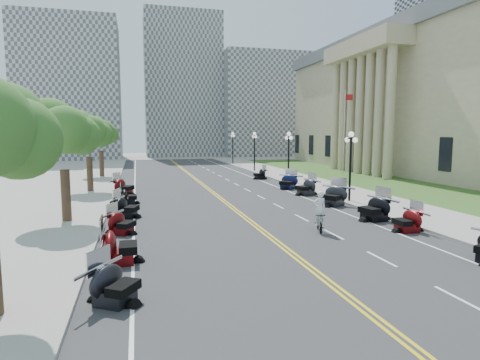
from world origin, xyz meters
TOP-DOWN VIEW (x-y plane):
  - ground at (0.00, 0.00)m, footprint 160.00×160.00m
  - road at (0.00, 10.00)m, footprint 16.00×90.00m
  - centerline_yellow_a at (-0.12, 10.00)m, footprint 0.12×90.00m
  - centerline_yellow_b at (0.12, 10.00)m, footprint 0.12×90.00m
  - edge_line_north at (6.40, 10.00)m, footprint 0.12×90.00m
  - edge_line_south at (-6.40, 10.00)m, footprint 0.12×90.00m
  - lane_dash_3 at (3.20, -12.00)m, footprint 0.12×2.00m
  - lane_dash_4 at (3.20, -8.00)m, footprint 0.12×2.00m
  - lane_dash_5 at (3.20, -4.00)m, footprint 0.12×2.00m
  - lane_dash_6 at (3.20, 0.00)m, footprint 0.12×2.00m
  - lane_dash_7 at (3.20, 4.00)m, footprint 0.12×2.00m
  - lane_dash_8 at (3.20, 8.00)m, footprint 0.12×2.00m
  - lane_dash_9 at (3.20, 12.00)m, footprint 0.12×2.00m
  - lane_dash_10 at (3.20, 16.00)m, footprint 0.12×2.00m
  - lane_dash_11 at (3.20, 20.00)m, footprint 0.12×2.00m
  - lane_dash_12 at (3.20, 24.00)m, footprint 0.12×2.00m
  - lane_dash_13 at (3.20, 28.00)m, footprint 0.12×2.00m
  - lane_dash_14 at (3.20, 32.00)m, footprint 0.12×2.00m
  - lane_dash_15 at (3.20, 36.00)m, footprint 0.12×2.00m
  - lane_dash_16 at (3.20, 40.00)m, footprint 0.12×2.00m
  - lane_dash_17 at (3.20, 44.00)m, footprint 0.12×2.00m
  - lane_dash_18 at (3.20, 48.00)m, footprint 0.12×2.00m
  - lane_dash_19 at (3.20, 52.00)m, footprint 0.12×2.00m
  - sidewalk_north at (10.50, 10.00)m, footprint 5.00×90.00m
  - sidewalk_south at (-10.50, 10.00)m, footprint 5.00×90.00m
  - lawn at (17.50, 18.00)m, footprint 9.00×60.00m
  - civic_building at (32.00, 22.00)m, footprint 26.00×51.00m
  - distant_block_a at (-18.00, 62.00)m, footprint 18.00×14.00m
  - distant_block_b at (4.00, 68.00)m, footprint 16.00×12.00m
  - distant_block_c at (22.00, 65.00)m, footprint 20.00×14.00m
  - street_lamp_2 at (8.60, 4.00)m, footprint 0.50×1.20m
  - street_lamp_3 at (8.60, 16.00)m, footprint 0.50×1.20m
  - street_lamp_4 at (8.60, 28.00)m, footprint 0.50×1.20m
  - street_lamp_5 at (8.60, 40.00)m, footprint 0.50×1.20m
  - flagpole at (18.00, 22.00)m, footprint 1.10×0.20m
  - tree_2 at (-10.00, 2.00)m, footprint 4.80×4.80m
  - tree_3 at (-10.00, 14.00)m, footprint 4.80×4.80m
  - tree_4 at (-10.00, 26.00)m, footprint 4.80×4.80m
  - motorcycle_n_4 at (7.08, -4.40)m, footprint 1.86×1.86m
  - motorcycle_n_5 at (6.94, -1.68)m, footprint 2.52×2.52m
  - motorcycle_n_6 at (6.91, 3.17)m, footprint 3.06×3.06m
  - motorcycle_n_7 at (7.02, 8.06)m, footprint 2.39×2.39m
  - motorcycle_n_8 at (6.88, 11.67)m, footprint 2.93×2.93m
  - motorcycle_n_10 at (6.74, 19.67)m, footprint 1.97×1.97m
  - motorcycle_s_3 at (-6.88, -9.73)m, footprint 2.59×2.59m
  - motorcycle_s_4 at (-6.91, -5.93)m, footprint 2.15×2.15m
  - motorcycle_s_5 at (-6.98, -1.28)m, footprint 2.42×2.42m
  - motorcycle_s_6 at (-6.82, 2.64)m, footprint 2.53×2.53m
  - motorcycle_s_7 at (-6.80, 7.31)m, footprint 1.85×1.85m
  - motorcycle_s_8 at (-7.23, 11.75)m, footprint 2.84×2.84m
  - bicycle at (2.71, -3.37)m, footprint 0.95×1.74m
  - cyclist_rider at (2.71, -3.37)m, footprint 0.64×0.42m

SIDE VIEW (x-z plane):
  - ground at x=0.00m, z-range 0.00..0.00m
  - road at x=0.00m, z-range 0.00..0.01m
  - centerline_yellow_a at x=-0.12m, z-range 0.01..0.01m
  - centerline_yellow_b at x=0.12m, z-range 0.01..0.01m
  - edge_line_north at x=6.40m, z-range 0.01..0.01m
  - edge_line_south at x=-6.40m, z-range 0.01..0.01m
  - lane_dash_3 at x=3.20m, z-range 0.01..0.01m
  - lane_dash_4 at x=3.20m, z-range 0.01..0.01m
  - lane_dash_5 at x=3.20m, z-range 0.01..0.01m
  - lane_dash_6 at x=3.20m, z-range 0.01..0.01m
  - lane_dash_7 at x=3.20m, z-range 0.01..0.01m
  - lane_dash_8 at x=3.20m, z-range 0.01..0.01m
  - lane_dash_9 at x=3.20m, z-range 0.01..0.01m
  - lane_dash_10 at x=3.20m, z-range 0.01..0.01m
  - lane_dash_11 at x=3.20m, z-range 0.01..0.01m
  - lane_dash_12 at x=3.20m, z-range 0.01..0.01m
  - lane_dash_13 at x=3.20m, z-range 0.01..0.01m
  - lane_dash_14 at x=3.20m, z-range 0.01..0.01m
  - lane_dash_15 at x=3.20m, z-range 0.01..0.01m
  - lane_dash_16 at x=3.20m, z-range 0.01..0.01m
  - lane_dash_17 at x=3.20m, z-range 0.01..0.01m
  - lane_dash_18 at x=3.20m, z-range 0.01..0.01m
  - lane_dash_19 at x=3.20m, z-range 0.01..0.01m
  - lawn at x=17.50m, z-range 0.00..0.10m
  - sidewalk_north at x=10.50m, z-range 0.00..0.15m
  - sidewalk_south at x=-10.50m, z-range 0.00..0.15m
  - bicycle at x=2.71m, z-range 0.00..1.01m
  - motorcycle_s_5 at x=-6.98m, z-range 0.00..1.25m
  - motorcycle_n_10 at x=6.74m, z-range 0.00..1.25m
  - motorcycle_s_7 at x=-6.80m, z-range 0.00..1.25m
  - motorcycle_n_4 at x=7.08m, z-range 0.00..1.28m
  - motorcycle_s_3 at x=-6.88m, z-range 0.00..1.31m
  - motorcycle_s_6 at x=-6.82m, z-range 0.00..1.40m
  - motorcycle_n_8 at x=6.88m, z-range 0.00..1.46m
  - motorcycle_n_7 at x=7.02m, z-range 0.00..1.47m
  - motorcycle_s_8 at x=-7.23m, z-range 0.00..1.49m
  - motorcycle_s_4 at x=-6.91m, z-range 0.00..1.49m
  - motorcycle_n_5 at x=6.94m, z-range 0.00..1.55m
  - motorcycle_n_6 at x=6.91m, z-range 0.00..1.56m
  - cyclist_rider at x=2.71m, z-range 1.01..2.77m
  - street_lamp_2 at x=8.60m, z-range 0.15..5.05m
  - street_lamp_3 at x=8.60m, z-range 0.15..5.05m
  - street_lamp_4 at x=8.60m, z-range 0.15..5.05m
  - street_lamp_5 at x=8.60m, z-range 0.15..5.05m
  - tree_2 at x=-10.00m, z-range 0.15..9.35m
  - tree_3 at x=-10.00m, z-range 0.15..9.35m
  - tree_4 at x=-10.00m, z-range 0.15..9.35m
  - flagpole at x=18.00m, z-range 0.00..10.00m
  - civic_building at x=32.00m, z-range 0.00..17.80m
  - distant_block_c at x=22.00m, z-range 0.00..22.00m
  - distant_block_a at x=-18.00m, z-range 0.00..26.00m
  - distant_block_b at x=4.00m, z-range 0.00..30.00m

